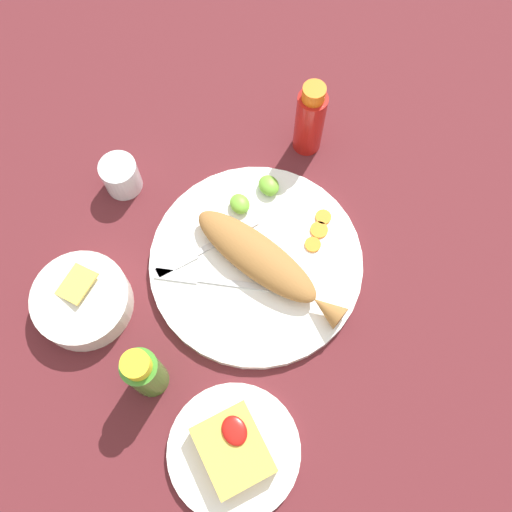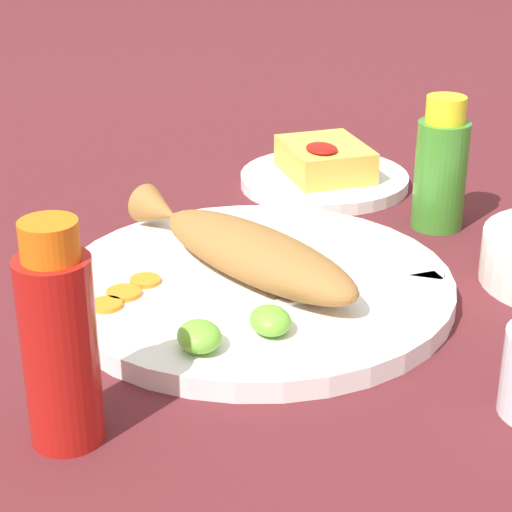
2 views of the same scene
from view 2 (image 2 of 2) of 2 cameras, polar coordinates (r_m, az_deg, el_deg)
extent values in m
plane|color=#561E23|center=(0.82, 0.00, -2.42)|extent=(4.00, 4.00, 0.00)
cylinder|color=white|center=(0.81, 0.00, -1.86)|extent=(0.35, 0.35, 0.02)
ellipsoid|color=#996633|center=(0.80, 0.00, 0.12)|extent=(0.24, 0.16, 0.04)
cone|color=#996633|center=(0.90, -5.93, 2.83)|extent=(0.06, 0.06, 0.04)
cube|color=silver|center=(0.84, 2.83, -0.19)|extent=(0.07, 0.10, 0.00)
cube|color=silver|center=(0.83, 9.05, -0.98)|extent=(0.05, 0.07, 0.00)
cube|color=silver|center=(0.77, 2.99, -2.70)|extent=(0.02, 0.12, 0.00)
cube|color=silver|center=(0.81, 9.05, -1.63)|extent=(0.02, 0.07, 0.00)
cylinder|color=orange|center=(0.80, -6.84, -1.51)|extent=(0.03, 0.03, 0.00)
cylinder|color=orange|center=(0.77, -9.21, -2.98)|extent=(0.03, 0.03, 0.00)
cylinder|color=orange|center=(0.79, -8.14, -2.26)|extent=(0.03, 0.03, 0.00)
ellipsoid|color=#6BB233|center=(0.70, -3.51, -4.96)|extent=(0.04, 0.03, 0.02)
ellipsoid|color=#6BB233|center=(0.72, 0.88, -3.99)|extent=(0.04, 0.03, 0.02)
cylinder|color=#B21914|center=(0.61, -11.94, -5.80)|extent=(0.05, 0.05, 0.13)
cylinder|color=orange|center=(0.58, -12.61, 0.95)|extent=(0.04, 0.04, 0.03)
cylinder|color=#3D8428|center=(0.96, 11.27, 4.89)|extent=(0.05, 0.05, 0.11)
cylinder|color=yellow|center=(0.94, 11.61, 8.83)|extent=(0.04, 0.04, 0.03)
cylinder|color=white|center=(1.08, 4.22, 4.69)|extent=(0.19, 0.19, 0.01)
cube|color=gold|center=(1.07, 4.26, 5.95)|extent=(0.11, 0.09, 0.04)
ellipsoid|color=#AD140F|center=(1.04, 4.06, 6.63)|extent=(0.04, 0.03, 0.01)
camera|label=1|loc=(1.17, 4.05, 50.25)|focal=40.00mm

